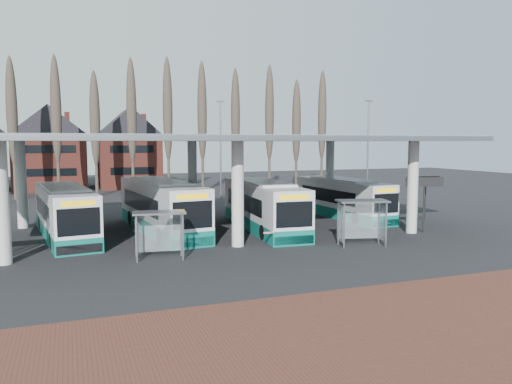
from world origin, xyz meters
name	(u,v)px	position (x,y,z in m)	size (l,w,h in m)	color
ground	(253,255)	(0.00, 0.00, 0.00)	(140.00, 140.00, 0.00)	black
brick_strip	(391,339)	(0.00, -12.00, 0.01)	(70.00, 10.00, 0.03)	#542B21
station_canopy	(211,146)	(0.00, 8.00, 5.68)	(32.00, 16.00, 6.34)	silver
poplar_row	(151,117)	(0.00, 33.00, 8.78)	(45.10, 1.10, 14.50)	#473D33
townhouse_row	(8,142)	(-15.75, 44.00, 5.94)	(36.80, 10.30, 12.25)	brown
lamp_post_b	(221,148)	(6.00, 26.00, 5.34)	(0.80, 0.16, 10.17)	slate
lamp_post_c	(368,148)	(20.00, 20.00, 5.34)	(0.80, 0.16, 10.17)	slate
bus_0	(64,213)	(-9.26, 8.98, 1.52)	(3.94, 11.83, 3.22)	silver
bus_1	(161,207)	(-3.25, 8.92, 1.62)	(3.99, 12.58, 3.44)	silver
bus_2	(263,206)	(3.42, 7.34, 1.56)	(3.34, 12.03, 3.30)	silver
bus_3	(342,199)	(11.33, 10.30, 1.44)	(2.90, 11.12, 3.06)	silver
shelter_1	(159,224)	(-4.71, 1.03, 1.78)	(2.77, 1.63, 2.44)	gray
shelter_2	(361,212)	(6.72, 0.25, 1.92)	(3.10, 2.05, 2.64)	gray
info_sign_0	(424,186)	(12.81, 2.34, 3.06)	(2.37, 0.88, 3.65)	black
info_sign_1	(426,183)	(16.51, 6.70, 2.80)	(2.24, 0.40, 3.34)	black
barrier	(279,233)	(2.17, 1.61, 0.78)	(2.01, 0.58, 1.00)	black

